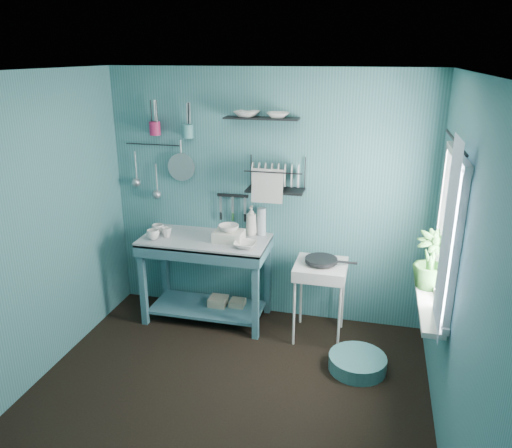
% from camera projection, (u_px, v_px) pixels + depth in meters
% --- Properties ---
extents(floor, '(3.20, 3.20, 0.00)m').
position_uv_depth(floor, '(224.00, 399.00, 3.98)').
color(floor, black).
rests_on(floor, ground).
extents(ceiling, '(3.20, 3.20, 0.00)m').
position_uv_depth(ceiling, '(216.00, 72.00, 3.16)').
color(ceiling, silver).
rests_on(ceiling, ground).
extents(wall_back, '(3.20, 0.00, 3.20)m').
position_uv_depth(wall_back, '(267.00, 198.00, 4.95)').
color(wall_back, '#376D71').
rests_on(wall_back, ground).
extents(wall_front, '(3.20, 0.00, 3.20)m').
position_uv_depth(wall_front, '(117.00, 381.00, 2.19)').
color(wall_front, '#376D71').
rests_on(wall_front, ground).
extents(wall_left, '(0.00, 3.00, 3.00)m').
position_uv_depth(wall_left, '(27.00, 236.00, 3.93)').
color(wall_left, '#376D71').
rests_on(wall_left, ground).
extents(wall_right, '(0.00, 3.00, 3.00)m').
position_uv_depth(wall_right, '(458.00, 277.00, 3.21)').
color(wall_right, '#376D71').
rests_on(wall_right, ground).
extents(work_counter, '(1.27, 0.65, 0.89)m').
position_uv_depth(work_counter, '(207.00, 279.00, 5.06)').
color(work_counter, '#34616E').
rests_on(work_counter, floor).
extents(mug_left, '(0.12, 0.12, 0.10)m').
position_uv_depth(mug_left, '(153.00, 235.00, 4.86)').
color(mug_left, silver).
rests_on(mug_left, work_counter).
extents(mug_mid, '(0.14, 0.14, 0.09)m').
position_uv_depth(mug_mid, '(167.00, 232.00, 4.93)').
color(mug_mid, silver).
rests_on(mug_mid, work_counter).
extents(mug_right, '(0.17, 0.17, 0.10)m').
position_uv_depth(mug_right, '(158.00, 229.00, 5.01)').
color(mug_right, silver).
rests_on(mug_right, work_counter).
extents(wash_tub, '(0.28, 0.22, 0.10)m').
position_uv_depth(wash_tub, '(229.00, 236.00, 4.82)').
color(wash_tub, beige).
rests_on(wash_tub, work_counter).
extents(tub_bowl, '(0.20, 0.19, 0.06)m').
position_uv_depth(tub_bowl, '(229.00, 228.00, 4.80)').
color(tub_bowl, silver).
rests_on(tub_bowl, wash_tub).
extents(soap_bottle, '(0.11, 0.12, 0.30)m').
position_uv_depth(soap_bottle, '(251.00, 220.00, 4.96)').
color(soap_bottle, beige).
rests_on(soap_bottle, work_counter).
extents(water_bottle, '(0.09, 0.09, 0.28)m').
position_uv_depth(water_bottle, '(262.00, 222.00, 4.95)').
color(water_bottle, '#AEB7C1').
rests_on(water_bottle, work_counter).
extents(counter_bowl, '(0.22, 0.22, 0.05)m').
position_uv_depth(counter_bowl, '(245.00, 245.00, 4.67)').
color(counter_bowl, silver).
rests_on(counter_bowl, work_counter).
extents(hotplate_stand, '(0.49, 0.49, 0.76)m').
position_uv_depth(hotplate_stand, '(319.00, 300.00, 4.75)').
color(hotplate_stand, silver).
rests_on(hotplate_stand, floor).
extents(frying_pan, '(0.30, 0.30, 0.03)m').
position_uv_depth(frying_pan, '(321.00, 260.00, 4.61)').
color(frying_pan, black).
rests_on(frying_pan, hotplate_stand).
extents(knife_strip, '(0.32, 0.03, 0.03)m').
position_uv_depth(knife_strip, '(233.00, 196.00, 4.99)').
color(knife_strip, black).
rests_on(knife_strip, wall_back).
extents(dish_rack, '(0.58, 0.31, 0.32)m').
position_uv_depth(dish_rack, '(275.00, 175.00, 4.71)').
color(dish_rack, black).
rests_on(dish_rack, wall_back).
extents(upper_shelf, '(0.70, 0.19, 0.01)m').
position_uv_depth(upper_shelf, '(262.00, 118.00, 4.60)').
color(upper_shelf, black).
rests_on(upper_shelf, wall_back).
extents(shelf_bowl_left, '(0.26, 0.26, 0.06)m').
position_uv_depth(shelf_bowl_left, '(247.00, 121.00, 4.64)').
color(shelf_bowl_left, silver).
rests_on(shelf_bowl_left, upper_shelf).
extents(shelf_bowl_right, '(0.22, 0.22, 0.05)m').
position_uv_depth(shelf_bowl_right, '(278.00, 116.00, 4.56)').
color(shelf_bowl_right, silver).
rests_on(shelf_bowl_right, upper_shelf).
extents(utensil_cup_magenta, '(0.11, 0.11, 0.13)m').
position_uv_depth(utensil_cup_magenta, '(155.00, 128.00, 4.91)').
color(utensil_cup_magenta, '#AC1F51').
rests_on(utensil_cup_magenta, wall_back).
extents(utensil_cup_teal, '(0.11, 0.11, 0.13)m').
position_uv_depth(utensil_cup_teal, '(188.00, 131.00, 4.84)').
color(utensil_cup_teal, teal).
rests_on(utensil_cup_teal, wall_back).
extents(colander, '(0.28, 0.03, 0.28)m').
position_uv_depth(colander, '(181.00, 167.00, 5.01)').
color(colander, '#A9ACB1').
rests_on(colander, wall_back).
extents(ladle_outer, '(0.01, 0.01, 0.30)m').
position_uv_depth(ladle_outer, '(136.00, 166.00, 5.14)').
color(ladle_outer, '#A9ACB1').
rests_on(ladle_outer, wall_back).
extents(ladle_inner, '(0.01, 0.01, 0.30)m').
position_uv_depth(ladle_inner, '(157.00, 178.00, 5.12)').
color(ladle_inner, '#A9ACB1').
rests_on(ladle_inner, wall_back).
extents(hook_rail, '(0.60, 0.01, 0.01)m').
position_uv_depth(hook_rail, '(154.00, 145.00, 5.02)').
color(hook_rail, black).
rests_on(hook_rail, wall_back).
extents(window_glass, '(0.00, 1.10, 1.10)m').
position_uv_depth(window_glass, '(450.00, 232.00, 3.57)').
color(window_glass, white).
rests_on(window_glass, wall_right).
extents(windowsill, '(0.16, 0.95, 0.04)m').
position_uv_depth(windowsill, '(429.00, 304.00, 3.79)').
color(windowsill, silver).
rests_on(windowsill, wall_right).
extents(curtain, '(0.00, 1.35, 1.35)m').
position_uv_depth(curtain, '(446.00, 239.00, 3.30)').
color(curtain, white).
rests_on(curtain, wall_right).
extents(curtain_rod, '(0.02, 1.05, 0.02)m').
position_uv_depth(curtain_rod, '(455.00, 141.00, 3.37)').
color(curtain_rod, black).
rests_on(curtain_rod, wall_right).
extents(potted_plant, '(0.30, 0.30, 0.47)m').
position_uv_depth(potted_plant, '(431.00, 260.00, 3.94)').
color(potted_plant, '#2B6227').
rests_on(potted_plant, windowsill).
extents(storage_tin_large, '(0.18, 0.18, 0.22)m').
position_uv_depth(storage_tin_large, '(218.00, 307.00, 5.19)').
color(storage_tin_large, gray).
rests_on(storage_tin_large, floor).
extents(storage_tin_small, '(0.15, 0.15, 0.20)m').
position_uv_depth(storage_tin_small, '(238.00, 309.00, 5.18)').
color(storage_tin_small, gray).
rests_on(storage_tin_small, floor).
extents(floor_basin, '(0.50, 0.50, 0.13)m').
position_uv_depth(floor_basin, '(357.00, 363.00, 4.33)').
color(floor_basin, '#3F787B').
rests_on(floor_basin, floor).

